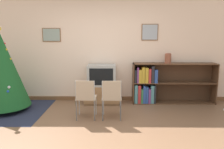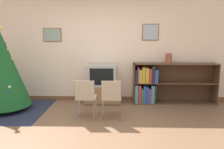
{
  "view_description": "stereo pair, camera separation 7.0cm",
  "coord_description": "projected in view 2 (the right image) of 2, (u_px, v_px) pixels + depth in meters",
  "views": [
    {
      "loc": [
        0.34,
        -3.48,
        1.68
      ],
      "look_at": [
        0.28,
        1.16,
        0.86
      ],
      "focal_mm": 35.0,
      "sensor_mm": 36.0,
      "label": 1
    },
    {
      "loc": [
        0.41,
        -3.48,
        1.68
      ],
      "look_at": [
        0.28,
        1.16,
        0.86
      ],
      "focal_mm": 35.0,
      "sensor_mm": 36.0,
      "label": 2
    }
  ],
  "objects": [
    {
      "name": "folding_chair_left",
      "position": [
        86.0,
        97.0,
        4.4
      ],
      "size": [
        0.4,
        0.4,
        0.82
      ],
      "color": "tan",
      "rests_on": "ground_plane"
    },
    {
      "name": "television",
      "position": [
        102.0,
        75.0,
        5.41
      ],
      "size": [
        0.69,
        0.47,
        0.52
      ],
      "color": "#9E9E99",
      "rests_on": "tv_console"
    },
    {
      "name": "area_rug",
      "position": [
        7.0,
        109.0,
        5.05
      ],
      "size": [
        1.88,
        1.88,
        0.01
      ],
      "color": "#23283D",
      "rests_on": "ground_plane"
    },
    {
      "name": "ground_plane",
      "position": [
        94.0,
        136.0,
        3.73
      ],
      "size": [
        24.0,
        24.0,
        0.0
      ],
      "primitive_type": "plane",
      "color": "brown"
    },
    {
      "name": "folding_chair_right",
      "position": [
        111.0,
        97.0,
        4.38
      ],
      "size": [
        0.4,
        0.4,
        0.82
      ],
      "color": "tan",
      "rests_on": "ground_plane"
    },
    {
      "name": "bookshelf",
      "position": [
        158.0,
        85.0,
        5.49
      ],
      "size": [
        2.06,
        0.36,
        1.01
      ],
      "color": "brown",
      "rests_on": "ground_plane"
    },
    {
      "name": "christmas_tree",
      "position": [
        3.0,
        69.0,
        4.88
      ],
      "size": [
        1.13,
        1.13,
        1.88
      ],
      "color": "maroon",
      "rests_on": "area_rug"
    },
    {
      "name": "tv_console",
      "position": [
        102.0,
        94.0,
        5.5
      ],
      "size": [
        0.88,
        0.49,
        0.47
      ],
      "color": "brown",
      "rests_on": "ground_plane"
    },
    {
      "name": "wall_back",
      "position": [
        102.0,
        49.0,
        5.61
      ],
      "size": [
        8.63,
        0.11,
        2.7
      ],
      "color": "beige",
      "rests_on": "ground_plane"
    },
    {
      "name": "vase",
      "position": [
        169.0,
        58.0,
        5.35
      ],
      "size": [
        0.15,
        0.15,
        0.25
      ],
      "color": "brown",
      "rests_on": "bookshelf"
    }
  ]
}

